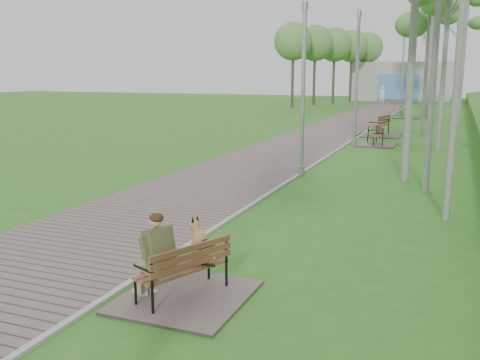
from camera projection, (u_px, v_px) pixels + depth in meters
name	position (u px, v px, depth m)	size (l,w,h in m)	color
ground	(207.00, 234.00, 9.79)	(120.00, 120.00, 0.00)	#2B6D20
walkway	(343.00, 125.00, 29.99)	(3.50, 67.00, 0.04)	#655751
kerb	(375.00, 126.00, 29.35)	(0.10, 67.00, 0.05)	#999993
building_north	(401.00, 81.00, 56.32)	(10.00, 5.20, 4.00)	#9E9E99
bench_main	(178.00, 271.00, 6.95)	(1.57, 1.75, 1.37)	#655751
bench_second	(375.00, 141.00, 21.80)	(1.56, 1.73, 0.96)	#655751
bench_third	(379.00, 131.00, 25.06)	(1.92, 2.14, 1.18)	#655751
bench_far	(406.00, 115.00, 34.88)	(1.61, 1.79, 0.99)	#655751
lamp_post_near	(303.00, 97.00, 14.96)	(0.19, 0.19, 4.80)	#92959A
lamp_post_second	(356.00, 85.00, 20.85)	(0.20, 0.20, 5.23)	#92959A
lamp_post_third	(402.00, 78.00, 38.34)	(0.21, 0.21, 5.46)	#92959A
lamp_post_far	(417.00, 81.00, 54.26)	(0.17, 0.17, 4.43)	#92959A
pedestrian_near	(382.00, 96.00, 47.81)	(0.63, 0.42, 1.74)	silver
birch_far_b	(434.00, 5.00, 33.68)	(2.66, 2.66, 9.04)	silver
birch_far_c	(466.00, 6.00, 34.70)	(2.80, 2.80, 9.12)	silver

